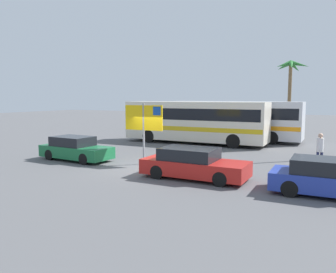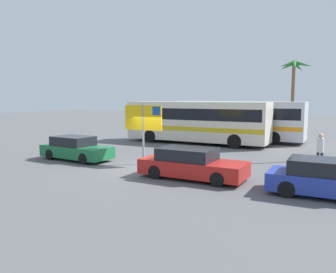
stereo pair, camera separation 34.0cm
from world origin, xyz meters
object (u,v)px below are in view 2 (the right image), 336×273
object	(u,v)px
car_blue	(324,179)
pedestrian_by_bus	(320,148)
car_red	(191,164)
bus_front_coach	(196,120)
ferry_sign	(144,120)
car_green	(76,149)
bus_rear_coach	(234,119)

from	to	relation	value
car_blue	pedestrian_by_bus	distance (m)	4.84
car_red	car_blue	world-z (taller)	same
bus_front_coach	ferry_sign	xyz separation A→B (m)	(0.79, -8.75, 0.54)
ferry_sign	car_green	size ratio (longest dim) A/B	0.74
bus_rear_coach	car_red	distance (m)	13.86
bus_rear_coach	car_blue	size ratio (longest dim) A/B	2.73
ferry_sign	pedestrian_by_bus	distance (m)	8.82
ferry_sign	car_green	xyz separation A→B (m)	(-4.09, -0.71, -1.69)
bus_front_coach	car_green	xyz separation A→B (m)	(-3.30, -9.46, -1.15)
car_red	pedestrian_by_bus	xyz separation A→B (m)	(4.78, 4.54, 0.42)
bus_rear_coach	car_blue	world-z (taller)	bus_rear_coach
bus_front_coach	car_blue	xyz separation A→B (m)	(9.55, -10.75, -1.15)
bus_rear_coach	car_red	bearing A→B (deg)	-80.59
bus_rear_coach	ferry_sign	bearing A→B (deg)	-95.91
pedestrian_by_bus	bus_rear_coach	bearing A→B (deg)	50.44
car_green	bus_front_coach	bearing A→B (deg)	74.41
car_blue	pedestrian_by_bus	size ratio (longest dim) A/B	2.24
bus_front_coach	pedestrian_by_bus	world-z (taller)	bus_front_coach
car_green	car_blue	size ratio (longest dim) A/B	1.08
bus_rear_coach	ferry_sign	size ratio (longest dim) A/B	3.39
bus_front_coach	bus_rear_coach	bearing A→B (deg)	57.16
bus_front_coach	car_blue	distance (m)	14.42
car_blue	pedestrian_by_bus	xyz separation A→B (m)	(-0.49, 4.80, 0.42)
car_green	pedestrian_by_bus	bearing A→B (deg)	19.47
car_green	car_red	size ratio (longest dim) A/B	0.94
car_green	ferry_sign	bearing A→B (deg)	13.53
ferry_sign	car_red	xyz separation A→B (m)	(3.49, -1.74, -1.69)
car_blue	ferry_sign	bearing A→B (deg)	166.20
car_green	pedestrian_by_bus	size ratio (longest dim) A/B	2.43
ferry_sign	car_red	size ratio (longest dim) A/B	0.70
car_blue	pedestrian_by_bus	bearing A→B (deg)	94.85
car_red	car_blue	distance (m)	5.27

